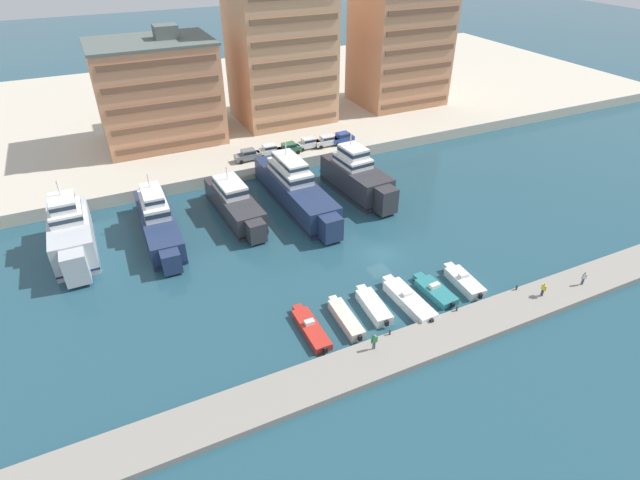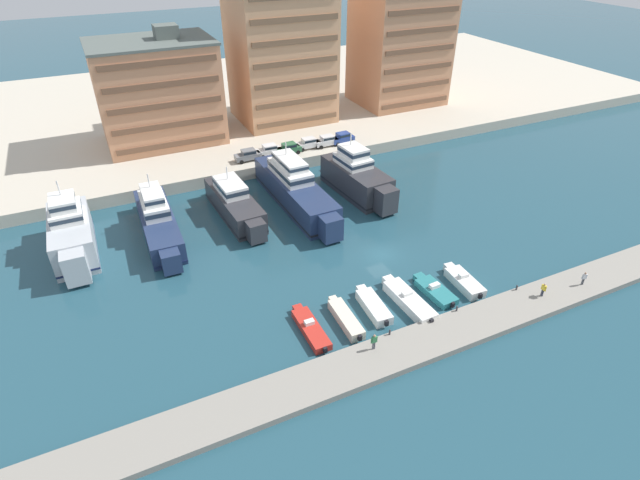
# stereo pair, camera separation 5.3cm
# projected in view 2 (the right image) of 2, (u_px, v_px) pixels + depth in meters

# --- Properties ---
(ground_plane) EXTENTS (400.00, 400.00, 0.00)m
(ground_plane) POSITION_uv_depth(u_px,v_px,m) (380.00, 254.00, 60.56)
(ground_plane) COLOR #234C5B
(quay_promenade) EXTENTS (180.00, 70.00, 1.86)m
(quay_promenade) POSITION_uv_depth(u_px,v_px,m) (232.00, 103.00, 106.41)
(quay_promenade) COLOR beige
(quay_promenade) RESTS_ON ground
(pier_dock) EXTENTS (120.00, 4.58, 0.68)m
(pier_dock) POSITION_uv_depth(u_px,v_px,m) (459.00, 329.00, 49.10)
(pier_dock) COLOR gray
(pier_dock) RESTS_ON ground
(yacht_silver_far_left) EXTENTS (4.70, 15.12, 8.82)m
(yacht_silver_far_left) POSITION_uv_depth(u_px,v_px,m) (72.00, 234.00, 59.42)
(yacht_silver_far_left) COLOR silver
(yacht_silver_far_left) RESTS_ON ground
(yacht_navy_left) EXTENTS (4.32, 18.75, 7.62)m
(yacht_navy_left) POSITION_uv_depth(u_px,v_px,m) (158.00, 221.00, 63.14)
(yacht_navy_left) COLOR navy
(yacht_navy_left) RESTS_ON ground
(yacht_charcoal_mid_left) EXTENTS (4.76, 16.51, 6.43)m
(yacht_charcoal_mid_left) POSITION_uv_depth(u_px,v_px,m) (235.00, 204.00, 67.35)
(yacht_charcoal_mid_left) COLOR #333338
(yacht_charcoal_mid_left) RESTS_ON ground
(yacht_navy_center_left) EXTENTS (5.09, 22.69, 8.30)m
(yacht_navy_center_left) POSITION_uv_depth(u_px,v_px,m) (295.00, 189.00, 69.73)
(yacht_navy_center_left) COLOR navy
(yacht_navy_center_left) RESTS_ON ground
(yacht_charcoal_center) EXTENTS (5.82, 15.86, 8.70)m
(yacht_charcoal_center) POSITION_uv_depth(u_px,v_px,m) (357.00, 178.00, 72.38)
(yacht_charcoal_center) COLOR #333338
(yacht_charcoal_center) RESTS_ON ground
(motorboat_red_far_left) EXTENTS (1.80, 7.11, 1.18)m
(motorboat_red_far_left) POSITION_uv_depth(u_px,v_px,m) (310.00, 328.00, 49.15)
(motorboat_red_far_left) COLOR red
(motorboat_red_far_left) RESTS_ON ground
(motorboat_cream_left) EXTENTS (1.71, 6.67, 1.02)m
(motorboat_cream_left) POSITION_uv_depth(u_px,v_px,m) (345.00, 318.00, 50.18)
(motorboat_cream_left) COLOR beige
(motorboat_cream_left) RESTS_ON ground
(motorboat_white_mid_left) EXTENTS (2.19, 6.34, 1.04)m
(motorboat_white_mid_left) POSITION_uv_depth(u_px,v_px,m) (373.00, 306.00, 51.76)
(motorboat_white_mid_left) COLOR white
(motorboat_white_mid_left) RESTS_ON ground
(motorboat_white_center_left) EXTENTS (2.34, 8.24, 1.43)m
(motorboat_white_center_left) POSITION_uv_depth(u_px,v_px,m) (408.00, 300.00, 52.51)
(motorboat_white_center_left) COLOR white
(motorboat_white_center_left) RESTS_ON ground
(motorboat_teal_center) EXTENTS (2.40, 6.19, 1.17)m
(motorboat_teal_center) POSITION_uv_depth(u_px,v_px,m) (435.00, 290.00, 54.11)
(motorboat_teal_center) COLOR teal
(motorboat_teal_center) RESTS_ON ground
(motorboat_white_center_right) EXTENTS (2.28, 6.29, 1.43)m
(motorboat_white_center_right) POSITION_uv_depth(u_px,v_px,m) (464.00, 281.00, 55.26)
(motorboat_white_center_right) COLOR white
(motorboat_white_center_right) RESTS_ON ground
(car_grey_far_left) EXTENTS (4.12, 1.97, 1.80)m
(car_grey_far_left) POSITION_uv_depth(u_px,v_px,m) (248.00, 155.00, 78.64)
(car_grey_far_left) COLOR slate
(car_grey_far_left) RESTS_ON quay_promenade
(car_white_left) EXTENTS (4.11, 1.95, 1.80)m
(car_white_left) POSITION_uv_depth(u_px,v_px,m) (269.00, 150.00, 80.30)
(car_white_left) COLOR white
(car_white_left) RESTS_ON quay_promenade
(car_green_mid_left) EXTENTS (4.19, 2.10, 1.80)m
(car_green_mid_left) POSITION_uv_depth(u_px,v_px,m) (289.00, 148.00, 80.83)
(car_green_mid_left) COLOR #2D6642
(car_green_mid_left) RESTS_ON quay_promenade
(car_white_center_left) EXTENTS (4.13, 1.97, 1.80)m
(car_white_center_left) POSITION_uv_depth(u_px,v_px,m) (308.00, 143.00, 82.69)
(car_white_center_left) COLOR white
(car_white_center_left) RESTS_ON quay_promenade
(car_white_center) EXTENTS (4.11, 1.94, 1.80)m
(car_white_center) POSITION_uv_depth(u_px,v_px,m) (327.00, 140.00, 83.58)
(car_white_center) COLOR white
(car_white_center) RESTS_ON quay_promenade
(car_blue_center_right) EXTENTS (4.22, 2.16, 1.80)m
(car_blue_center_right) POSITION_uv_depth(u_px,v_px,m) (343.00, 138.00, 84.68)
(car_blue_center_right) COLOR #28428E
(car_blue_center_right) RESTS_ON quay_promenade
(apartment_block_far_left) EXTENTS (19.30, 14.04, 18.36)m
(apartment_block_far_left) POSITION_uv_depth(u_px,v_px,m) (158.00, 92.00, 82.20)
(apartment_block_far_left) COLOR tan
(apartment_block_far_left) RESTS_ON quay_promenade
(apartment_block_left) EXTENTS (17.06, 14.65, 29.40)m
(apartment_block_left) POSITION_uv_depth(u_px,v_px,m) (280.00, 42.00, 88.55)
(apartment_block_left) COLOR tan
(apartment_block_left) RESTS_ON quay_promenade
(apartment_block_mid_left) EXTENTS (16.87, 14.24, 28.96)m
(apartment_block_mid_left) POSITION_uv_depth(u_px,v_px,m) (401.00, 32.00, 97.08)
(apartment_block_mid_left) COLOR tan
(apartment_block_mid_left) RESTS_ON quay_promenade
(pedestrian_near_edge) EXTENTS (0.68, 0.27, 1.76)m
(pedestrian_near_edge) POSITION_uv_depth(u_px,v_px,m) (374.00, 341.00, 45.89)
(pedestrian_near_edge) COLOR #4C515B
(pedestrian_near_edge) RESTS_ON pier_dock
(pedestrian_mid_deck) EXTENTS (0.61, 0.34, 1.63)m
(pedestrian_mid_deck) POSITION_uv_depth(u_px,v_px,m) (584.00, 277.00, 54.01)
(pedestrian_mid_deck) COLOR #4C515B
(pedestrian_mid_deck) RESTS_ON pier_dock
(pedestrian_far_side) EXTENTS (0.24, 0.63, 1.63)m
(pedestrian_far_side) POSITION_uv_depth(u_px,v_px,m) (544.00, 289.00, 52.40)
(pedestrian_far_side) COLOR #282D3D
(pedestrian_far_side) RESTS_ON pier_dock
(bollard_west) EXTENTS (0.20, 0.20, 0.61)m
(bollard_west) POSITION_uv_depth(u_px,v_px,m) (390.00, 332.00, 47.86)
(bollard_west) COLOR #2D2D33
(bollard_west) RESTS_ON pier_dock
(bollard_west_mid) EXTENTS (0.20, 0.20, 0.61)m
(bollard_west_mid) POSITION_uv_depth(u_px,v_px,m) (457.00, 308.00, 50.73)
(bollard_west_mid) COLOR #2D2D33
(bollard_west_mid) RESTS_ON pier_dock
(bollard_east_mid) EXTENTS (0.20, 0.20, 0.61)m
(bollard_east_mid) POSITION_uv_depth(u_px,v_px,m) (517.00, 287.00, 53.60)
(bollard_east_mid) COLOR #2D2D33
(bollard_east_mid) RESTS_ON pier_dock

